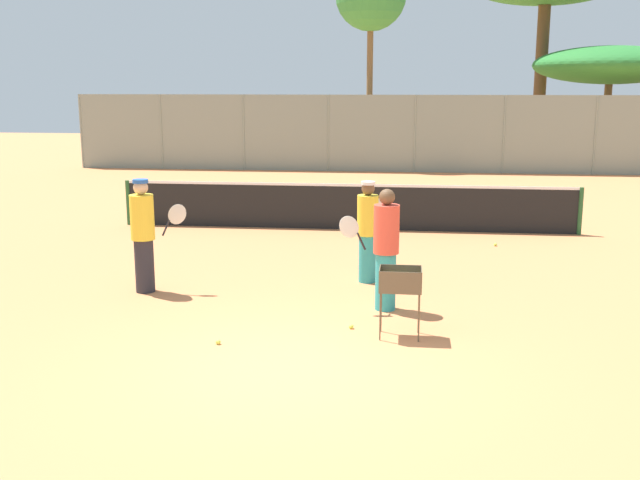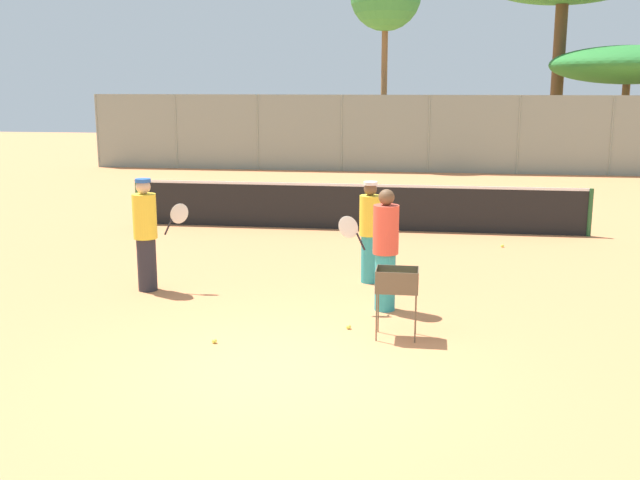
% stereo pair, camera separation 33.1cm
% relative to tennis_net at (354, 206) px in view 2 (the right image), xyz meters
% --- Properties ---
extents(ground_plane, '(80.00, 80.00, 0.00)m').
position_rel_tennis_net_xyz_m(ground_plane, '(0.00, -8.69, -0.56)').
color(ground_plane, '#D37F4C').
extents(tennis_net, '(10.61, 0.10, 1.07)m').
position_rel_tennis_net_xyz_m(tennis_net, '(0.00, 0.00, 0.00)').
color(tennis_net, '#26592D').
rests_on(tennis_net, ground_plane).
extents(back_fence, '(23.12, 0.08, 2.90)m').
position_rel_tennis_net_xyz_m(back_fence, '(0.00, 11.59, 0.89)').
color(back_fence, gray).
rests_on(back_fence, ground_plane).
extents(tree_0, '(6.03, 6.03, 4.78)m').
position_rel_tennis_net_xyz_m(tree_0, '(9.33, 14.59, 3.46)').
color(tree_0, brown).
rests_on(tree_0, ground_plane).
extents(player_white_outfit, '(0.93, 0.38, 1.85)m').
position_rel_tennis_net_xyz_m(player_white_outfit, '(-2.84, -5.65, 0.40)').
color(player_white_outfit, '#26262D').
rests_on(player_white_outfit, ground_plane).
extents(player_red_cap, '(0.42, 0.89, 1.74)m').
position_rel_tennis_net_xyz_m(player_red_cap, '(0.73, -4.61, 0.34)').
color(player_red_cap, teal).
rests_on(player_red_cap, ground_plane).
extents(player_yellow_shirt, '(0.94, 0.38, 1.84)m').
position_rel_tennis_net_xyz_m(player_yellow_shirt, '(1.07, -6.18, 0.38)').
color(player_yellow_shirt, teal).
rests_on(player_yellow_shirt, ground_plane).
extents(ball_cart, '(0.56, 0.41, 0.95)m').
position_rel_tennis_net_xyz_m(ball_cart, '(1.31, -7.39, 0.16)').
color(ball_cart, brown).
rests_on(ball_cart, ground_plane).
extents(tennis_ball_0, '(0.07, 0.07, 0.07)m').
position_rel_tennis_net_xyz_m(tennis_ball_0, '(-1.04, -7.99, -0.53)').
color(tennis_ball_0, '#D1E54C').
rests_on(tennis_ball_0, ground_plane).
extents(tennis_ball_2, '(0.07, 0.07, 0.07)m').
position_rel_tennis_net_xyz_m(tennis_ball_2, '(0.64, -7.16, -0.53)').
color(tennis_ball_2, '#D1E54C').
rests_on(tennis_ball_2, ground_plane).
extents(tennis_ball_3, '(0.07, 0.07, 0.07)m').
position_rel_tennis_net_xyz_m(tennis_ball_3, '(3.25, -1.46, -0.53)').
color(tennis_ball_3, '#D1E54C').
rests_on(tennis_ball_3, ground_plane).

